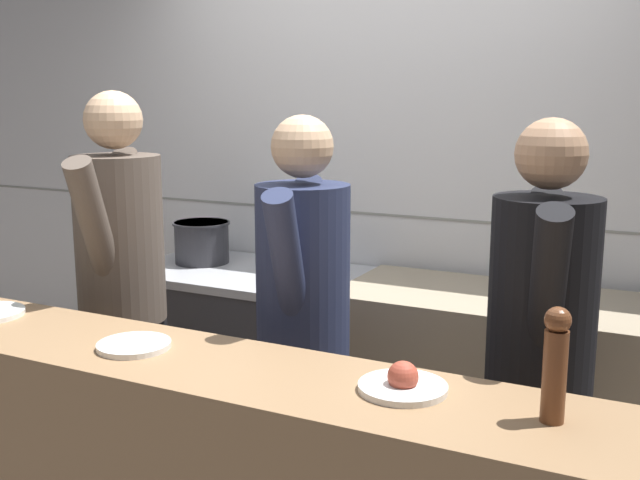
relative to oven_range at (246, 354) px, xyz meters
name	(u,v)px	position (x,y,z in m)	size (l,w,h in m)	color
wall_back_tiled	(384,184)	(0.58, 0.40, 0.86)	(8.00, 0.06, 2.60)	white
oven_range	(246,354)	(0.00, 0.00, 0.00)	(1.14, 0.71, 0.88)	#38383D
prep_counter	(489,396)	(1.24, 0.00, 0.01)	(1.28, 0.65, 0.90)	gray
stock_pot	(202,241)	(-0.28, 0.04, 0.55)	(0.29, 0.29, 0.21)	#2D2D33
sauce_pot	(299,260)	(0.33, -0.04, 0.53)	(0.27, 0.27, 0.17)	#2D2D33
mixing_bowl_steel	(537,283)	(1.41, 0.07, 0.52)	(0.24, 0.24, 0.11)	#B7BABF
plated_dish_appetiser	(134,345)	(0.46, -1.36, 0.53)	(0.23, 0.23, 0.02)	white
plated_dish_dessert	(403,383)	(1.32, -1.30, 0.55)	(0.24, 0.24, 0.08)	white
pepper_mill	(555,362)	(1.70, -1.32, 0.67)	(0.06, 0.06, 0.28)	brown
chef_head_cook	(122,282)	(-0.12, -0.76, 0.53)	(0.45, 0.76, 1.76)	black
chef_sous	(303,320)	(0.73, -0.76, 0.49)	(0.41, 0.73, 1.67)	black
chef_line	(540,351)	(1.57, -0.71, 0.49)	(0.41, 0.73, 1.67)	black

